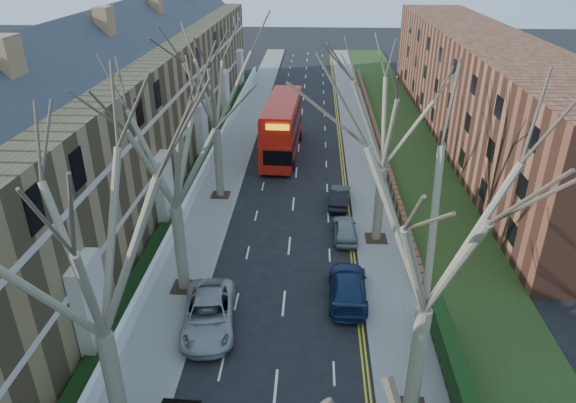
# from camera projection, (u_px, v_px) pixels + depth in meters

# --- Properties ---
(pavement_left) EXTENTS (3.00, 102.00, 0.12)m
(pavement_left) POSITION_uv_depth(u_px,v_px,m) (237.00, 146.00, 49.68)
(pavement_left) COLOR slate
(pavement_left) RESTS_ON ground
(pavement_right) EXTENTS (3.00, 102.00, 0.12)m
(pavement_right) POSITION_uv_depth(u_px,v_px,m) (361.00, 148.00, 49.12)
(pavement_right) COLOR slate
(pavement_right) RESTS_ON ground
(terrace_left) EXTENTS (9.70, 78.00, 13.60)m
(terrace_left) POSITION_uv_depth(u_px,v_px,m) (123.00, 115.00, 40.45)
(terrace_left) COLOR olive
(terrace_left) RESTS_ON ground
(flats_right) EXTENTS (13.97, 54.00, 10.00)m
(flats_right) POSITION_uv_depth(u_px,v_px,m) (480.00, 89.00, 49.94)
(flats_right) COLOR brown
(flats_right) RESTS_ON ground
(front_wall_left) EXTENTS (0.30, 78.00, 1.00)m
(front_wall_left) POSITION_uv_depth(u_px,v_px,m) (203.00, 173.00, 42.37)
(front_wall_left) COLOR white
(front_wall_left) RESTS_ON ground
(grass_verge_right) EXTENTS (6.00, 102.00, 0.06)m
(grass_verge_right) POSITION_uv_depth(u_px,v_px,m) (409.00, 148.00, 48.87)
(grass_verge_right) COLOR #203613
(grass_verge_right) RESTS_ON ground
(tree_left_mid) EXTENTS (10.50, 10.50, 14.71)m
(tree_left_mid) POSITION_uv_depth(u_px,v_px,m) (83.00, 231.00, 15.96)
(tree_left_mid) COLOR #776D55
(tree_left_mid) RESTS_ON ground
(tree_left_far) EXTENTS (10.15, 10.15, 14.22)m
(tree_left_far) POSITION_uv_depth(u_px,v_px,m) (168.00, 134.00, 25.02)
(tree_left_far) COLOR #776D55
(tree_left_far) RESTS_ON ground
(tree_left_dist) EXTENTS (10.50, 10.50, 14.71)m
(tree_left_dist) POSITION_uv_depth(u_px,v_px,m) (213.00, 73.00, 35.59)
(tree_left_dist) COLOR #776D55
(tree_left_dist) RESTS_ON ground
(tree_right_mid) EXTENTS (10.50, 10.50, 14.71)m
(tree_right_mid) POSITION_uv_depth(u_px,v_px,m) (440.00, 210.00, 17.20)
(tree_right_mid) COLOR #776D55
(tree_right_mid) RESTS_ON ground
(tree_right_far) EXTENTS (10.15, 10.15, 14.22)m
(tree_right_far) POSITION_uv_depth(u_px,v_px,m) (388.00, 104.00, 29.84)
(tree_right_far) COLOR #776D55
(tree_right_far) RESTS_ON ground
(double_decker_bus) EXTENTS (3.40, 12.04, 4.95)m
(double_decker_bus) POSITION_uv_depth(u_px,v_px,m) (282.00, 128.00, 47.04)
(double_decker_bus) COLOR red
(double_decker_bus) RESTS_ON ground
(car_left_far) EXTENTS (3.22, 5.85, 1.55)m
(car_left_far) POSITION_uv_depth(u_px,v_px,m) (209.00, 314.00, 25.98)
(car_left_far) COLOR #98979D
(car_left_far) RESTS_ON ground
(car_right_near) EXTENTS (2.21, 5.19, 1.49)m
(car_right_near) POSITION_uv_depth(u_px,v_px,m) (348.00, 287.00, 28.11)
(car_right_near) COLOR navy
(car_right_near) RESTS_ON ground
(car_right_mid) EXTENTS (1.65, 3.89, 1.31)m
(car_right_mid) POSITION_uv_depth(u_px,v_px,m) (345.00, 229.00, 33.99)
(car_right_mid) COLOR gray
(car_right_mid) RESTS_ON ground
(car_right_far) EXTENTS (1.84, 4.16, 1.33)m
(car_right_far) POSITION_uv_depth(u_px,v_px,m) (340.00, 197.00, 38.32)
(car_right_far) COLOR black
(car_right_far) RESTS_ON ground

